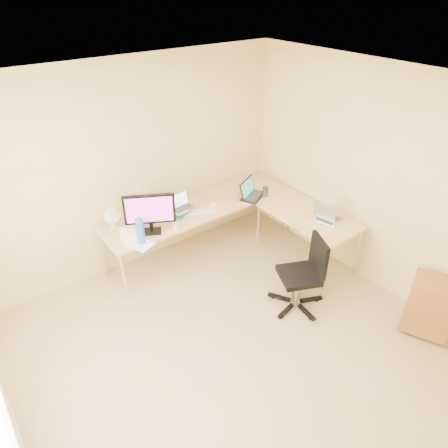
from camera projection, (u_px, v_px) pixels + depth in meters
floor at (246, 364)px, 4.03m from camera, size 4.50×4.50×0.00m
ceiling at (257, 104)px, 2.64m from camera, size 4.50×4.50×0.00m
wall_back at (131, 170)px, 4.85m from camera, size 4.50×0.00×4.50m
wall_right at (397, 191)px, 4.40m from camera, size 0.00×4.50×4.50m
desk_main at (201, 230)px, 5.45m from camera, size 2.65×0.70×0.73m
desk_return at (305, 238)px, 5.27m from camera, size 0.70×1.30×0.73m
monitor at (150, 214)px, 4.60m from camera, size 0.61×0.45×0.50m
book_stack at (174, 212)px, 5.09m from camera, size 0.26×0.33×0.05m
laptop_center at (182, 202)px, 5.03m from camera, size 0.34×0.28×0.20m
laptop_black at (253, 189)px, 5.41m from camera, size 0.46×0.42×0.24m
keyboard at (199, 212)px, 5.11m from camera, size 0.42×0.26×0.02m
mouse at (213, 205)px, 5.25m from camera, size 0.12×0.08×0.04m
mug at (176, 227)px, 4.75m from camera, size 0.11×0.11×0.08m
cd_stack at (179, 218)px, 4.98m from camera, size 0.13×0.13×0.03m
water_bottle at (140, 231)px, 4.46m from camera, size 0.11×0.11×0.32m
papers at (139, 244)px, 4.53m from camera, size 0.32×0.37×0.01m
white_box at (131, 232)px, 4.65m from camera, size 0.28×0.23×0.09m
desk_fan at (112, 218)px, 4.75m from camera, size 0.21×0.21×0.26m
black_cup at (266, 192)px, 5.46m from camera, size 0.08×0.08×0.13m
laptop_return at (329, 211)px, 4.91m from camera, size 0.41×0.36×0.24m
office_chair at (299, 271)px, 4.48m from camera, size 0.72×0.72×0.91m
cabinet at (431, 306)px, 4.22m from camera, size 0.51×0.56×0.62m
radiator at (10, 431)px, 3.08m from camera, size 0.09×0.80×0.55m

